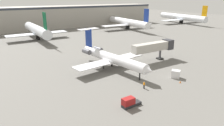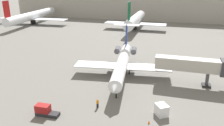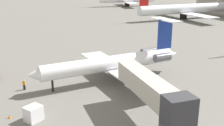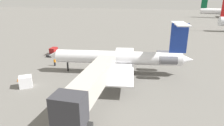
{
  "view_description": "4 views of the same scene",
  "coord_description": "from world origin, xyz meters",
  "px_view_note": "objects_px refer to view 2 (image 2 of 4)",
  "views": [
    {
      "loc": [
        -28.88,
        -48.71,
        20.13
      ],
      "look_at": [
        1.09,
        -1.76,
        2.03
      ],
      "focal_mm": 33.27,
      "sensor_mm": 36.0,
      "label": 1
    },
    {
      "loc": [
        12.85,
        -49.9,
        21.47
      ],
      "look_at": [
        -0.79,
        -2.35,
        3.56
      ],
      "focal_mm": 36.59,
      "sensor_mm": 36.0,
      "label": 2
    },
    {
      "loc": [
        45.95,
        -16.82,
        18.03
      ],
      "look_at": [
        1.03,
        -1.05,
        3.23
      ],
      "focal_mm": 45.05,
      "sensor_mm": 36.0,
      "label": 3
    },
    {
      "loc": [
        38.7,
        6.47,
        15.22
      ],
      "look_at": [
        3.08,
        -2.22,
        2.65
      ],
      "focal_mm": 31.8,
      "sensor_mm": 36.0,
      "label": 4
    }
  ],
  "objects_px": {
    "regional_jet": "(122,62)",
    "traffic_cone_near": "(149,122)",
    "jet_bridge": "(198,65)",
    "parked_airliner_west_mid": "(32,16)",
    "cargo_container_uld": "(162,110)",
    "baggage_tug_lead": "(45,111)",
    "parked_airliner_centre": "(135,20)",
    "ground_crew_marshaller": "(98,103)"
  },
  "relations": [
    {
      "from": "regional_jet",
      "to": "cargo_container_uld",
      "type": "relative_size",
      "value": 10.8
    },
    {
      "from": "baggage_tug_lead",
      "to": "traffic_cone_near",
      "type": "bearing_deg",
      "value": 7.95
    },
    {
      "from": "parked_airliner_west_mid",
      "to": "parked_airliner_centre",
      "type": "height_order",
      "value": "parked_airliner_centre"
    },
    {
      "from": "traffic_cone_near",
      "to": "cargo_container_uld",
      "type": "bearing_deg",
      "value": 60.76
    },
    {
      "from": "traffic_cone_near",
      "to": "parked_airliner_west_mid",
      "type": "distance_m",
      "value": 99.81
    },
    {
      "from": "regional_jet",
      "to": "jet_bridge",
      "type": "bearing_deg",
      "value": -3.78
    },
    {
      "from": "regional_jet",
      "to": "parked_airliner_west_mid",
      "type": "distance_m",
      "value": 80.88
    },
    {
      "from": "regional_jet",
      "to": "ground_crew_marshaller",
      "type": "bearing_deg",
      "value": -92.67
    },
    {
      "from": "regional_jet",
      "to": "parked_airliner_west_mid",
      "type": "height_order",
      "value": "parked_airliner_west_mid"
    },
    {
      "from": "jet_bridge",
      "to": "parked_airliner_west_mid",
      "type": "height_order",
      "value": "parked_airliner_west_mid"
    },
    {
      "from": "parked_airliner_west_mid",
      "to": "parked_airliner_centre",
      "type": "bearing_deg",
      "value": 0.83
    },
    {
      "from": "parked_airliner_west_mid",
      "to": "cargo_container_uld",
      "type": "bearing_deg",
      "value": -43.91
    },
    {
      "from": "baggage_tug_lead",
      "to": "jet_bridge",
      "type": "bearing_deg",
      "value": 37.82
    },
    {
      "from": "ground_crew_marshaller",
      "to": "traffic_cone_near",
      "type": "bearing_deg",
      "value": -13.94
    },
    {
      "from": "jet_bridge",
      "to": "traffic_cone_near",
      "type": "bearing_deg",
      "value": -114.7
    },
    {
      "from": "jet_bridge",
      "to": "baggage_tug_lead",
      "type": "bearing_deg",
      "value": -142.18
    },
    {
      "from": "baggage_tug_lead",
      "to": "parked_airliner_west_mid",
      "type": "bearing_deg",
      "value": 125.28
    },
    {
      "from": "cargo_container_uld",
      "to": "traffic_cone_near",
      "type": "height_order",
      "value": "cargo_container_uld"
    },
    {
      "from": "jet_bridge",
      "to": "baggage_tug_lead",
      "type": "relative_size",
      "value": 3.86
    },
    {
      "from": "jet_bridge",
      "to": "ground_crew_marshaller",
      "type": "xyz_separation_m",
      "value": [
        -17.33,
        -14.67,
        -3.72
      ]
    },
    {
      "from": "jet_bridge",
      "to": "baggage_tug_lead",
      "type": "distance_m",
      "value": 31.9
    },
    {
      "from": "parked_airliner_centre",
      "to": "baggage_tug_lead",
      "type": "bearing_deg",
      "value": -91.01
    },
    {
      "from": "traffic_cone_near",
      "to": "parked_airliner_centre",
      "type": "height_order",
      "value": "parked_airliner_centre"
    },
    {
      "from": "jet_bridge",
      "to": "traffic_cone_near",
      "type": "xyz_separation_m",
      "value": [
        -7.83,
        -17.02,
        -4.3
      ]
    },
    {
      "from": "cargo_container_uld",
      "to": "baggage_tug_lead",
      "type": "bearing_deg",
      "value": -164.04
    },
    {
      "from": "ground_crew_marshaller",
      "to": "cargo_container_uld",
      "type": "height_order",
      "value": "cargo_container_uld"
    },
    {
      "from": "jet_bridge",
      "to": "parked_airliner_west_mid",
      "type": "distance_m",
      "value": 94.61
    },
    {
      "from": "jet_bridge",
      "to": "parked_airliner_west_mid",
      "type": "relative_size",
      "value": 0.36
    },
    {
      "from": "ground_crew_marshaller",
      "to": "cargo_container_uld",
      "type": "xyz_separation_m",
      "value": [
        11.18,
        0.64,
        0.14
      ]
    },
    {
      "from": "regional_jet",
      "to": "traffic_cone_near",
      "type": "bearing_deg",
      "value": -64.19
    },
    {
      "from": "ground_crew_marshaller",
      "to": "traffic_cone_near",
      "type": "xyz_separation_m",
      "value": [
        9.5,
        -2.36,
        -0.58
      ]
    },
    {
      "from": "regional_jet",
      "to": "jet_bridge",
      "type": "xyz_separation_m",
      "value": [
        16.59,
        -1.1,
        1.17
      ]
    },
    {
      "from": "jet_bridge",
      "to": "parked_airliner_west_mid",
      "type": "xyz_separation_m",
      "value": [
        -77.33,
        54.5,
        -0.27
      ]
    },
    {
      "from": "cargo_container_uld",
      "to": "parked_airliner_west_mid",
      "type": "xyz_separation_m",
      "value": [
        -71.18,
        68.53,
        3.31
      ]
    },
    {
      "from": "baggage_tug_lead",
      "to": "parked_airliner_centre",
      "type": "height_order",
      "value": "parked_airliner_centre"
    },
    {
      "from": "baggage_tug_lead",
      "to": "traffic_cone_near",
      "type": "distance_m",
      "value": 17.37
    },
    {
      "from": "jet_bridge",
      "to": "baggage_tug_lead",
      "type": "xyz_separation_m",
      "value": [
        -25.02,
        -19.43,
        -3.74
      ]
    },
    {
      "from": "jet_bridge",
      "to": "traffic_cone_near",
      "type": "height_order",
      "value": "jet_bridge"
    },
    {
      "from": "traffic_cone_near",
      "to": "parked_airliner_west_mid",
      "type": "bearing_deg",
      "value": 134.18
    },
    {
      "from": "cargo_container_uld",
      "to": "parked_airliner_west_mid",
      "type": "relative_size",
      "value": 0.06
    },
    {
      "from": "ground_crew_marshaller",
      "to": "baggage_tug_lead",
      "type": "bearing_deg",
      "value": -148.26
    },
    {
      "from": "ground_crew_marshaller",
      "to": "parked_airliner_centre",
      "type": "xyz_separation_m",
      "value": [
        -6.38,
        69.95,
        3.63
      ]
    }
  ]
}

